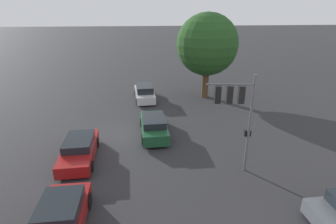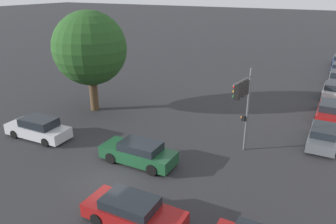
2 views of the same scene
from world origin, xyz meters
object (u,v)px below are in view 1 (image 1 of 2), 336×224
at_px(crossing_car_0, 60,217).
at_px(crossing_car_3, 144,93).
at_px(street_tree, 207,45).
at_px(traffic_signal, 235,104).
at_px(crossing_car_2, 79,149).
at_px(crossing_car_1, 154,126).

distance_m(crossing_car_0, crossing_car_3, 17.16).
distance_m(street_tree, traffic_signal, 13.69).
bearing_deg(crossing_car_2, crossing_car_0, 2.31).
distance_m(street_tree, crossing_car_3, 7.83).
height_order(traffic_signal, crossing_car_3, traffic_signal).
distance_m(traffic_signal, crossing_car_0, 9.59).
relative_size(crossing_car_0, crossing_car_1, 0.87).
height_order(crossing_car_1, crossing_car_2, crossing_car_1).
height_order(crossing_car_0, crossing_car_1, crossing_car_1).
relative_size(traffic_signal, crossing_car_3, 1.14).
relative_size(crossing_car_0, crossing_car_2, 0.86).
height_order(street_tree, crossing_car_2, street_tree).
bearing_deg(crossing_car_2, traffic_signal, 74.32).
bearing_deg(crossing_car_1, crossing_car_3, 2.16).
bearing_deg(street_tree, crossing_car_0, -31.35).
xyz_separation_m(crossing_car_0, crossing_car_3, (-16.69, 4.00, 0.07)).
height_order(street_tree, crossing_car_3, street_tree).
bearing_deg(crossing_car_3, crossing_car_2, 155.66).
xyz_separation_m(traffic_signal, crossing_car_3, (-13.25, -4.31, -3.25)).
bearing_deg(crossing_car_1, traffic_signal, -142.32).
bearing_deg(crossing_car_0, street_tree, 148.72).
bearing_deg(crossing_car_2, street_tree, 135.44).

